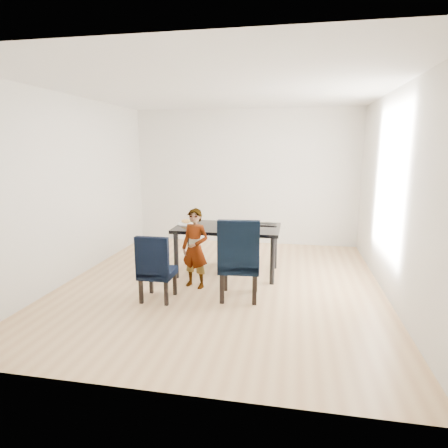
% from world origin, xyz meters
% --- Properties ---
extents(floor, '(4.50, 5.00, 0.01)m').
position_xyz_m(floor, '(0.00, 0.00, -0.01)').
color(floor, tan).
rests_on(floor, ground).
extents(ceiling, '(4.50, 5.00, 0.01)m').
position_xyz_m(ceiling, '(0.00, 0.00, 2.71)').
color(ceiling, white).
rests_on(ceiling, wall_back).
extents(wall_back, '(4.50, 0.01, 2.70)m').
position_xyz_m(wall_back, '(0.00, 2.50, 1.35)').
color(wall_back, white).
rests_on(wall_back, ground).
extents(wall_front, '(4.50, 0.01, 2.70)m').
position_xyz_m(wall_front, '(0.00, -2.50, 1.35)').
color(wall_front, white).
rests_on(wall_front, ground).
extents(wall_left, '(0.01, 5.00, 2.70)m').
position_xyz_m(wall_left, '(-2.25, 0.00, 1.35)').
color(wall_left, silver).
rests_on(wall_left, ground).
extents(wall_right, '(0.01, 5.00, 2.70)m').
position_xyz_m(wall_right, '(2.25, 0.00, 1.35)').
color(wall_right, white).
rests_on(wall_right, ground).
extents(dining_table, '(1.60, 0.90, 0.75)m').
position_xyz_m(dining_table, '(0.00, 0.50, 0.38)').
color(dining_table, black).
rests_on(dining_table, floor).
extents(chair_left, '(0.42, 0.44, 0.88)m').
position_xyz_m(chair_left, '(-0.70, -0.69, 0.44)').
color(chair_left, black).
rests_on(chair_left, floor).
extents(chair_right, '(0.56, 0.58, 1.08)m').
position_xyz_m(chair_right, '(0.32, -0.44, 0.54)').
color(chair_right, black).
rests_on(chair_right, floor).
extents(child, '(0.47, 0.38, 1.12)m').
position_xyz_m(child, '(-0.34, -0.17, 0.56)').
color(child, '#D44A11').
rests_on(child, floor).
extents(plate, '(0.32, 0.32, 0.02)m').
position_xyz_m(plate, '(-0.67, 0.56, 0.76)').
color(plate, white).
rests_on(plate, dining_table).
extents(sandwich, '(0.17, 0.08, 0.07)m').
position_xyz_m(sandwich, '(-0.68, 0.55, 0.80)').
color(sandwich, '#C59446').
rests_on(sandwich, plate).
extents(laptop, '(0.32, 0.21, 0.02)m').
position_xyz_m(laptop, '(0.59, 0.77, 0.76)').
color(laptop, black).
rests_on(laptop, dining_table).
extents(cable_tangle, '(0.18, 0.18, 0.01)m').
position_xyz_m(cable_tangle, '(0.06, 0.36, 0.75)').
color(cable_tangle, black).
rests_on(cable_tangle, dining_table).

